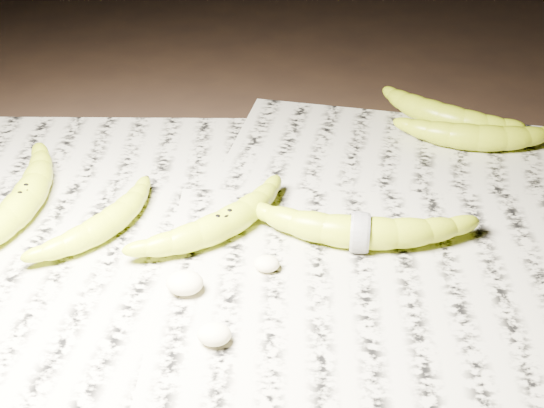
{
  "coord_description": "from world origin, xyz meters",
  "views": [
    {
      "loc": [
        0.03,
        -0.74,
        0.54
      ],
      "look_at": [
        0.0,
        -0.0,
        0.05
      ],
      "focal_mm": 50.0,
      "sensor_mm": 36.0,
      "label": 1
    }
  ],
  "objects_px": {
    "banana_taped": "(360,230)",
    "banana_upper_b": "(442,113)",
    "banana_left_b": "(106,222)",
    "banana_upper_a": "(478,135)",
    "banana_center": "(223,222)",
    "banana_left_a": "(24,199)"
  },
  "relations": [
    {
      "from": "banana_center",
      "to": "banana_upper_b",
      "type": "xyz_separation_m",
      "value": [
        0.3,
        0.29,
        0.0
      ]
    },
    {
      "from": "banana_left_b",
      "to": "banana_center",
      "type": "height_order",
      "value": "banana_center"
    },
    {
      "from": "banana_taped",
      "to": "banana_upper_b",
      "type": "distance_m",
      "value": 0.33
    },
    {
      "from": "banana_left_b",
      "to": "banana_taped",
      "type": "bearing_deg",
      "value": -59.41
    },
    {
      "from": "banana_taped",
      "to": "banana_upper_b",
      "type": "xyz_separation_m",
      "value": [
        0.14,
        0.3,
        -0.0
      ]
    },
    {
      "from": "banana_upper_a",
      "to": "banana_upper_b",
      "type": "distance_m",
      "value": 0.08
    },
    {
      "from": "banana_left_b",
      "to": "banana_upper_b",
      "type": "bearing_deg",
      "value": -23.82
    },
    {
      "from": "banana_left_b",
      "to": "banana_taped",
      "type": "distance_m",
      "value": 0.3
    },
    {
      "from": "banana_upper_b",
      "to": "banana_taped",
      "type": "bearing_deg",
      "value": -82.01
    },
    {
      "from": "banana_left_a",
      "to": "banana_upper_b",
      "type": "distance_m",
      "value": 0.61
    },
    {
      "from": "banana_upper_a",
      "to": "banana_upper_b",
      "type": "relative_size",
      "value": 1.04
    },
    {
      "from": "banana_left_b",
      "to": "banana_center",
      "type": "xyz_separation_m",
      "value": [
        0.14,
        0.0,
        0.0
      ]
    },
    {
      "from": "banana_left_a",
      "to": "banana_taped",
      "type": "xyz_separation_m",
      "value": [
        0.41,
        -0.05,
        -0.0
      ]
    },
    {
      "from": "banana_left_a",
      "to": "banana_center",
      "type": "xyz_separation_m",
      "value": [
        0.25,
        -0.03,
        -0.0
      ]
    },
    {
      "from": "banana_center",
      "to": "banana_upper_b",
      "type": "relative_size",
      "value": 1.06
    },
    {
      "from": "banana_left_a",
      "to": "banana_left_b",
      "type": "bearing_deg",
      "value": -102.36
    },
    {
      "from": "banana_left_a",
      "to": "banana_taped",
      "type": "distance_m",
      "value": 0.41
    },
    {
      "from": "banana_upper_a",
      "to": "banana_upper_b",
      "type": "bearing_deg",
      "value": 127.53
    },
    {
      "from": "banana_center",
      "to": "banana_left_a",
      "type": "bearing_deg",
      "value": 127.94
    },
    {
      "from": "banana_left_a",
      "to": "banana_center",
      "type": "height_order",
      "value": "banana_left_a"
    },
    {
      "from": "banana_taped",
      "to": "banana_upper_b",
      "type": "bearing_deg",
      "value": 70.03
    },
    {
      "from": "banana_left_b",
      "to": "banana_upper_b",
      "type": "xyz_separation_m",
      "value": [
        0.44,
        0.3,
        0.0
      ]
    }
  ]
}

